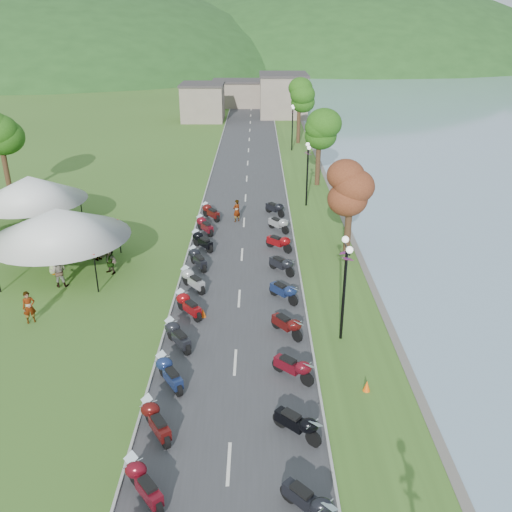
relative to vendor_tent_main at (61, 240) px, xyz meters
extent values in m
cube|color=#3B3B3E|center=(10.71, 14.45, -1.99)|extent=(7.00, 120.00, 0.02)
cube|color=gray|center=(8.71, 59.45, 0.50)|extent=(18.00, 16.00, 5.00)
imported|color=slate|center=(0.26, -6.06, -2.00)|extent=(0.77, 0.71, 1.72)
imported|color=slate|center=(0.40, -2.03, -2.00)|extent=(0.93, 0.55, 1.86)
imported|color=slate|center=(0.43, 3.09, -2.00)|extent=(1.30, 1.17, 1.92)
camera|label=1|loc=(11.67, -29.76, 12.18)|focal=38.00mm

